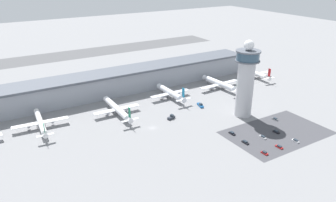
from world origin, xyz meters
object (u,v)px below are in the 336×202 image
at_px(car_green_van, 295,141).
at_px(car_black_suv, 263,137).
at_px(airplane_gate_delta, 171,93).
at_px(service_truck_catering, 171,117).
at_px(control_tower, 246,79).
at_px(car_red_hatchback, 232,133).
at_px(service_truck_baggage, 200,105).
at_px(car_maroon_suv, 275,119).
at_px(airplane_gate_foxtrot, 256,74).
at_px(car_yellow_taxi, 279,147).
at_px(airplane_gate_echo, 220,84).
at_px(car_white_wagon, 265,153).
at_px(car_silver_sedan, 245,142).
at_px(airplane_gate_charlie, 117,109).
at_px(airplane_gate_bravo, 41,122).
at_px(car_navy_sedan, 276,132).

bearing_deg(car_green_van, car_black_suv, 134.47).
height_order(airplane_gate_delta, service_truck_catering, airplane_gate_delta).
bearing_deg(car_green_van, control_tower, 91.03).
distance_m(airplane_gate_delta, service_truck_catering, 36.88).
height_order(car_green_van, car_red_hatchback, car_red_hatchback).
height_order(service_truck_baggage, car_maroon_suv, service_truck_baggage).
relative_size(airplane_gate_foxtrot, car_yellow_taxi, 7.50).
relative_size(airplane_gate_echo, car_green_van, 9.26).
bearing_deg(car_white_wagon, car_silver_sedan, 93.29).
distance_m(airplane_gate_echo, car_silver_sedan, 91.72).
relative_size(airplane_gate_charlie, airplane_gate_foxtrot, 1.27).
bearing_deg(car_red_hatchback, airplane_gate_foxtrot, 38.10).
bearing_deg(car_red_hatchback, service_truck_baggage, 78.83).
distance_m(airplane_gate_delta, service_truck_baggage, 26.90).
bearing_deg(airplane_gate_bravo, airplane_gate_charlie, -6.04).
distance_m(car_silver_sedan, car_black_suv, 13.41).
bearing_deg(airplane_gate_delta, car_navy_sedan, -72.06).
relative_size(airplane_gate_delta, car_navy_sedan, 8.59).
height_order(airplane_gate_delta, car_yellow_taxi, airplane_gate_delta).
xyz_separation_m(airplane_gate_delta, service_truck_catering, (-18.79, -31.54, -3.48)).
xyz_separation_m(airplane_gate_echo, service_truck_baggage, (-36.47, -22.06, -3.26)).
distance_m(airplane_gate_foxtrot, car_green_van, 117.45).
distance_m(control_tower, airplane_gate_delta, 61.96).
xyz_separation_m(airplane_gate_charlie, car_white_wagon, (49.10, -89.14, -3.71)).
relative_size(car_silver_sedan, car_yellow_taxi, 1.01).
height_order(airplane_gate_bravo, airplane_gate_delta, airplane_gate_delta).
bearing_deg(airplane_gate_foxtrot, service_truck_baggage, -162.12).
height_order(service_truck_baggage, car_silver_sedan, service_truck_baggage).
bearing_deg(service_truck_catering, car_red_hatchback, -61.43).
height_order(car_white_wagon, car_green_van, car_green_van).
xyz_separation_m(airplane_gate_delta, car_navy_sedan, (26.49, -81.79, -3.92)).
relative_size(car_white_wagon, car_black_suv, 0.88).
bearing_deg(airplane_gate_foxtrot, airplane_gate_delta, -178.78).
height_order(car_white_wagon, car_yellow_taxi, car_white_wagon).
relative_size(airplane_gate_foxtrot, car_white_wagon, 8.43).
height_order(airplane_gate_bravo, car_black_suv, airplane_gate_bravo).
height_order(airplane_gate_bravo, car_white_wagon, airplane_gate_bravo).
height_order(airplane_gate_delta, airplane_gate_echo, airplane_gate_delta).
height_order(airplane_gate_foxtrot, car_black_suv, airplane_gate_foxtrot).
bearing_deg(car_maroon_suv, airplane_gate_delta, 120.22).
relative_size(car_yellow_taxi, car_maroon_suv, 1.09).
bearing_deg(car_green_van, airplane_gate_bravo, 142.84).
bearing_deg(control_tower, car_silver_sedan, -130.52).
relative_size(car_silver_sedan, car_white_wagon, 1.14).
bearing_deg(airplane_gate_delta, car_white_wagon, -88.95).
relative_size(service_truck_catering, service_truck_baggage, 0.74).
xyz_separation_m(airplane_gate_delta, service_truck_baggage, (10.57, -24.47, -3.65)).
relative_size(service_truck_baggage, car_maroon_suv, 1.95).
relative_size(airplane_gate_charlie, car_silver_sedan, 9.40).
xyz_separation_m(service_truck_baggage, car_white_wagon, (-8.80, -71.36, -0.29)).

